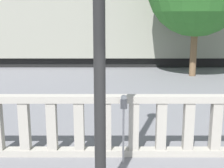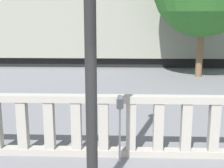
% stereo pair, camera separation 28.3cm
% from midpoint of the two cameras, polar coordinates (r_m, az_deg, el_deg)
% --- Properties ---
extents(balustrade, '(16.76, 0.24, 1.30)m').
position_cam_midpoint_polar(balustrade, '(6.58, 7.54, -7.60)').
color(balustrade, '#9E998E').
rests_on(balustrade, ground).
extents(parking_meter, '(0.14, 0.14, 1.40)m').
position_cam_midpoint_polar(parking_meter, '(6.06, 0.61, -4.89)').
color(parking_meter, '#99999E').
rests_on(parking_meter, ground).
extents(train_near, '(20.89, 2.80, 4.57)m').
position_cam_midpoint_polar(train_near, '(18.96, -11.66, 9.76)').
color(train_near, black).
rests_on(train_near, ground).
extents(train_far, '(27.80, 3.08, 4.12)m').
position_cam_midpoint_polar(train_far, '(26.68, 4.69, 10.17)').
color(train_far, black).
rests_on(train_far, ground).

